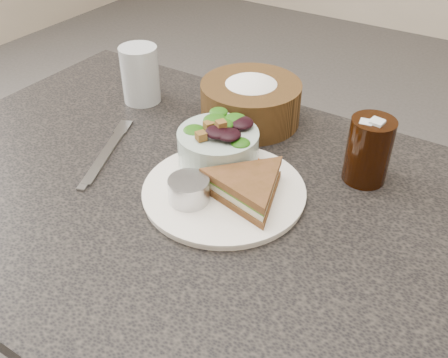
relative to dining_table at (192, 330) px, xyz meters
name	(u,v)px	position (x,y,z in m)	size (l,w,h in m)	color
dining_table	(192,330)	(0.00, 0.00, 0.00)	(1.00, 0.70, 0.75)	black
dinner_plate	(224,191)	(0.07, 0.02, 0.38)	(0.25, 0.25, 0.01)	white
sandwich	(248,188)	(0.11, 0.02, 0.41)	(0.15, 0.15, 0.04)	brown
salad_bowl	(218,142)	(0.02, 0.08, 0.42)	(0.13, 0.13, 0.08)	#A2BAAE
dressing_ramekin	(189,190)	(0.04, -0.03, 0.40)	(0.06, 0.06, 0.04)	#AAABAE
orange_wedge	(247,159)	(0.07, 0.09, 0.40)	(0.06, 0.06, 0.03)	#E6500B
fork	(106,154)	(-0.17, 0.00, 0.38)	(0.02, 0.18, 0.00)	#939495
knife	(107,153)	(-0.17, 0.00, 0.38)	(0.01, 0.22, 0.00)	#9EA0A3
bread_basket	(251,96)	(-0.01, 0.24, 0.43)	(0.19, 0.19, 0.11)	#553719
cola_glass	(369,147)	(0.24, 0.18, 0.44)	(0.07, 0.07, 0.12)	black
water_glass	(140,75)	(-0.25, 0.19, 0.43)	(0.08, 0.08, 0.12)	silver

